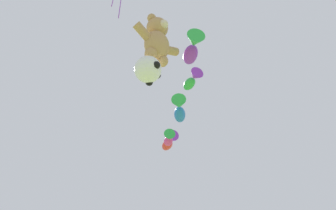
{
  "coord_description": "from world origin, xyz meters",
  "views": [
    {
      "loc": [
        -7.98,
        -2.92,
        1.23
      ],
      "look_at": [
        -0.85,
        4.32,
        7.93
      ],
      "focal_mm": 35.0,
      "sensor_mm": 36.0,
      "label": 1
    }
  ],
  "objects": [
    {
      "name": "fish_kite_violet",
      "position": [
        -0.19,
        3.54,
        10.73
      ],
      "size": [
        1.57,
        1.78,
        0.75
      ],
      "color": "purple"
    },
    {
      "name": "soccer_ball_kite",
      "position": [
        -2.0,
        4.19,
        8.89
      ],
      "size": [
        1.11,
        1.1,
        1.02
      ],
      "color": "white"
    },
    {
      "name": "fish_kite_cobalt",
      "position": [
        3.11,
        7.45,
        10.96
      ],
      "size": [
        2.16,
        2.03,
        0.79
      ],
      "color": "blue"
    },
    {
      "name": "fish_kite_magenta",
      "position": [
        4.54,
        9.73,
        10.52
      ],
      "size": [
        1.4,
        1.51,
        0.69
      ],
      "color": "#E53F9E"
    },
    {
      "name": "teddy_bear_kite",
      "position": [
        -1.61,
        4.18,
        10.66
      ],
      "size": [
        2.35,
        1.04,
        2.38
      ],
      "color": "tan"
    },
    {
      "name": "fish_kite_crimson",
      "position": [
        6.17,
        11.33,
        11.49
      ],
      "size": [
        1.72,
        2.25,
        0.83
      ],
      "color": "red"
    },
    {
      "name": "fish_kite_emerald",
      "position": [
        1.77,
        5.3,
        11.09
      ],
      "size": [
        1.11,
        1.53,
        0.64
      ],
      "color": "green"
    }
  ]
}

